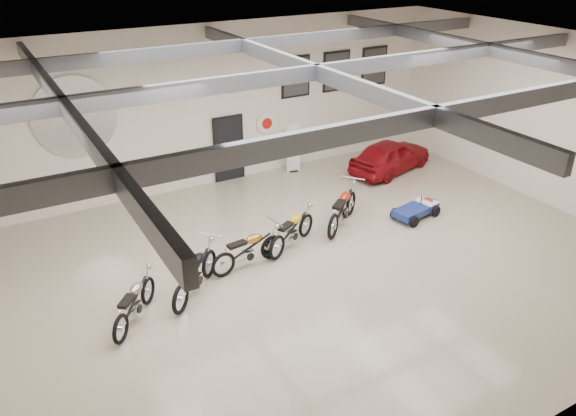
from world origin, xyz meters
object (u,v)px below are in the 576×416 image
banner_stand (293,147)px  vintage_car (390,156)px  motorcycle_gold (248,249)px  motorcycle_red (342,208)px  motorcycle_silver (134,302)px  motorcycle_black (195,273)px  go_kart (419,206)px  motorcycle_yellow (292,229)px

banner_stand → vintage_car: 3.29m
motorcycle_gold → motorcycle_red: bearing=4.3°
motorcycle_gold → vintage_car: vintage_car is taller
motorcycle_gold → vintage_car: bearing=17.5°
banner_stand → motorcycle_silver: size_ratio=0.91×
motorcycle_silver → motorcycle_black: (1.47, 0.33, 0.05)m
motorcycle_black → banner_stand: bearing=-0.5°
motorcycle_silver → motorcycle_red: size_ratio=0.87×
motorcycle_silver → motorcycle_black: size_ratio=0.91×
banner_stand → motorcycle_gold: banner_stand is taller
motorcycle_black → motorcycle_silver: bearing=149.2°
motorcycle_silver → motorcycle_red: bearing=-37.3°
motorcycle_red → go_kart: size_ratio=1.24×
motorcycle_yellow → banner_stand: bearing=31.6°
motorcycle_silver → banner_stand: bearing=-11.9°
motorcycle_yellow → vintage_car: (5.46, 2.79, 0.04)m
vintage_car → motorcycle_red: bearing=108.8°
motorcycle_black → motorcycle_red: 4.81m
motorcycle_silver → motorcycle_gold: 3.07m
go_kart → banner_stand: bearing=96.3°
motorcycle_silver → motorcycle_yellow: motorcycle_yellow is taller
motorcycle_yellow → motorcycle_gold: bearing=164.8°
motorcycle_black → go_kart: size_ratio=1.19×
motorcycle_silver → motorcycle_yellow: 4.51m
banner_stand → motorcycle_yellow: banner_stand is taller
motorcycle_gold → go_kart: motorcycle_gold is taller
banner_stand → go_kart: size_ratio=0.99×
banner_stand → motorcycle_black: banner_stand is taller
motorcycle_black → go_kart: (6.97, 0.46, -0.23)m
motorcycle_yellow → go_kart: 4.07m
motorcycle_red → banner_stand: bearing=41.8°
go_kart → vintage_car: size_ratio=0.54×
motorcycle_black → motorcycle_gold: motorcycle_black is taller
motorcycle_black → motorcycle_gold: size_ratio=1.06×
motorcycle_black → motorcycle_gold: 1.57m
motorcycle_black → vintage_car: 9.08m
banner_stand → vintage_car: size_ratio=0.53×
motorcycle_silver → go_kart: 8.48m
banner_stand → go_kart: bearing=-60.1°
motorcycle_black → go_kart: 6.99m
motorcycle_black → vintage_car: size_ratio=0.64×
banner_stand → motorcycle_yellow: (-2.60, -4.40, -0.36)m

